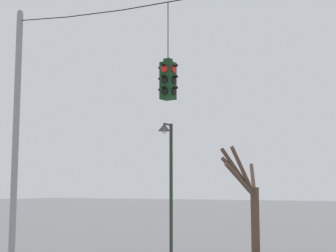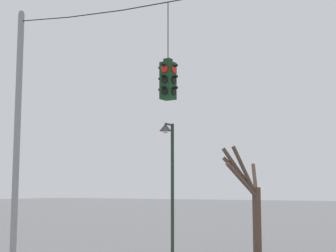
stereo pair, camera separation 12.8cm
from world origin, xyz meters
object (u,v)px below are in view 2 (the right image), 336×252
Objects in this scene: traffic_light_near_right_pole at (168,80)px; street_lamp at (169,162)px; bare_tree at (251,200)px; utility_pole_left at (17,136)px.

street_lamp is (-2.54, 4.18, -1.96)m from traffic_light_near_right_pole.
traffic_light_near_right_pole is at bearing -84.48° from bare_tree.
utility_pole_left is at bearing -127.68° from street_lamp.
utility_pole_left reaches higher than bare_tree.
utility_pole_left is 5.33m from street_lamp.
utility_pole_left reaches higher than traffic_light_near_right_pole.
street_lamp is (3.23, 4.18, -0.75)m from utility_pole_left.
traffic_light_near_right_pole is at bearing -58.71° from street_lamp.
bare_tree is (5.07, 7.19, -2.12)m from utility_pole_left.
traffic_light_near_right_pole is 7.95m from bare_tree.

